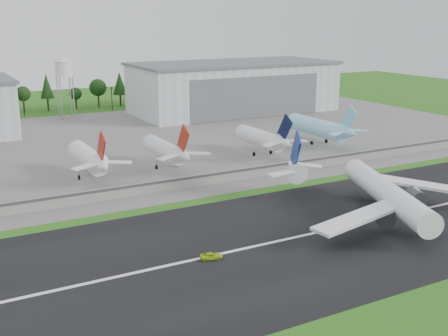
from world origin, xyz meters
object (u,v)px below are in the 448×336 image
parked_jet_red_a (91,159)px  parked_jet_red_b (168,151)px  parked_jet_navy (265,139)px  parked_jet_skyblue (322,128)px  main_airliner (388,199)px  ground_vehicle (211,256)px

parked_jet_red_a → parked_jet_red_b: bearing=-0.1°
parked_jet_navy → parked_jet_skyblue: parked_jet_skyblue is taller
parked_jet_red_b → parked_jet_red_a: bearing=179.9°
parked_jet_red_a → parked_jet_skyblue: parked_jet_skyblue is taller
parked_jet_navy → parked_jet_skyblue: 29.18m
parked_jet_red_a → main_airliner: bearing=-51.6°
parked_jet_red_a → parked_jet_red_b: parked_jet_red_a is taller
ground_vehicle → parked_jet_navy: (55.97, 67.80, 5.44)m
main_airliner → parked_jet_skyblue: bearing=-95.5°
parked_jet_red_a → parked_jet_navy: bearing=-0.0°
parked_jet_red_a → parked_jet_red_b: size_ratio=1.00×
parked_jet_red_b → parked_jet_navy: bearing=0.0°
parked_jet_navy → parked_jet_skyblue: size_ratio=0.84×
ground_vehicle → parked_jet_red_a: parked_jet_red_a is taller
parked_jet_red_b → parked_jet_navy: 36.36m
main_airliner → parked_jet_navy: bearing=-75.3°
parked_jet_red_a → parked_jet_navy: size_ratio=1.00×
parked_jet_navy → parked_jet_skyblue: (28.74, 5.05, 0.30)m
main_airliner → parked_jet_skyblue: (36.66, 72.01, 1.57)m
parked_jet_red_a → parked_jet_skyblue: (89.83, 5.02, 0.14)m
main_airliner → parked_jet_red_a: 85.54m
main_airliner → parked_jet_red_b: size_ratio=1.83×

